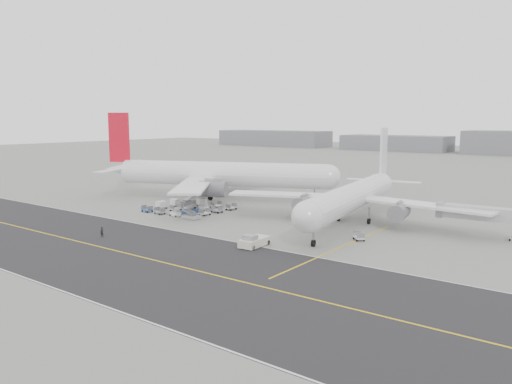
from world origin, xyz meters
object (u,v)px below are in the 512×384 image
Objects in this scene: jet_bridge at (480,215)px; ground_crew_a at (102,232)px; airliner_a at (217,174)px; airliner_b at (354,196)px; pushback_tug at (254,241)px.

ground_crew_a is (-53.19, -40.68, -2.95)m from jet_bridge.
airliner_a is 47.62m from ground_crew_a.
ground_crew_a is at bearing -144.67° from jet_bridge.
airliner_b is 23.39m from jet_bridge.
airliner_b is at bearing -122.02° from airliner_a.
airliner_a is 8.17× the size of pushback_tug.
pushback_tug is at bearing -134.84° from jet_bridge.
pushback_tug is at bearing -108.05° from airliner_b.
airliner_b is 7.14× the size of pushback_tug.
airliner_b is 28.02m from pushback_tug.
jet_bridge reaches higher than ground_crew_a.
pushback_tug is 0.51× the size of jet_bridge.
jet_bridge is 67.03m from ground_crew_a.
airliner_a is 33.18× the size of ground_crew_a.
airliner_b is at bearing 78.28° from pushback_tug.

